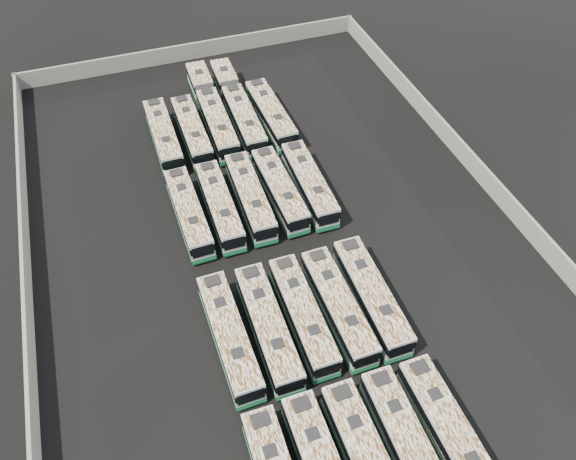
% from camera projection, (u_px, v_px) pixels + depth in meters
% --- Properties ---
extents(ground, '(140.00, 140.00, 0.00)m').
position_uv_depth(ground, '(285.00, 253.00, 51.76)').
color(ground, black).
rests_on(ground, ground).
extents(perimeter_wall, '(45.20, 73.20, 2.20)m').
position_uv_depth(perimeter_wall, '(285.00, 245.00, 50.95)').
color(perimeter_wall, slate).
rests_on(perimeter_wall, ground).
extents(bus_front_right, '(2.41, 10.85, 3.05)m').
position_uv_depth(bus_front_right, '(407.00, 446.00, 38.04)').
color(bus_front_right, silver).
rests_on(bus_front_right, ground).
extents(bus_front_far_right, '(2.43, 10.97, 3.08)m').
position_uv_depth(bus_front_far_right, '(449.00, 433.00, 38.62)').
color(bus_front_far_right, silver).
rests_on(bus_front_far_right, ground).
extents(bus_midfront_far_left, '(2.51, 11.16, 3.13)m').
position_uv_depth(bus_midfront_far_left, '(230.00, 336.00, 43.83)').
color(bus_midfront_far_left, silver).
rests_on(bus_midfront_far_left, ground).
extents(bus_midfront_left, '(2.48, 11.22, 3.15)m').
position_uv_depth(bus_midfront_left, '(268.00, 327.00, 44.39)').
color(bus_midfront_left, silver).
rests_on(bus_midfront_left, ground).
extents(bus_midfront_center, '(2.38, 10.87, 3.06)m').
position_uv_depth(bus_midfront_center, '(303.00, 315.00, 45.23)').
color(bus_midfront_center, silver).
rests_on(bus_midfront_center, ground).
extents(bus_midfront_right, '(2.43, 10.97, 3.08)m').
position_uv_depth(bus_midfront_right, '(338.00, 307.00, 45.78)').
color(bus_midfront_right, silver).
rests_on(bus_midfront_right, ground).
extents(bus_midfront_far_right, '(2.52, 11.22, 3.15)m').
position_uv_depth(bus_midfront_far_right, '(371.00, 296.00, 46.45)').
color(bus_midfront_far_right, silver).
rests_on(bus_midfront_far_right, ground).
extents(bus_midback_far_left, '(2.48, 10.79, 3.03)m').
position_uv_depth(bus_midback_far_left, '(189.00, 213.00, 53.09)').
color(bus_midback_far_left, silver).
rests_on(bus_midback_far_left, ground).
extents(bus_midback_left, '(2.36, 10.75, 3.02)m').
position_uv_depth(bus_midback_left, '(220.00, 206.00, 53.74)').
color(bus_midback_left, silver).
rests_on(bus_midback_left, ground).
extents(bus_midback_center, '(2.55, 10.99, 3.08)m').
position_uv_depth(bus_midback_center, '(250.00, 197.00, 54.54)').
color(bus_midback_center, silver).
rests_on(bus_midback_center, ground).
extents(bus_midback_right, '(2.50, 10.81, 3.03)m').
position_uv_depth(bus_midback_right, '(280.00, 190.00, 55.26)').
color(bus_midback_right, silver).
rests_on(bus_midback_right, ground).
extents(bus_midback_far_right, '(2.51, 10.95, 3.07)m').
position_uv_depth(bus_midback_far_right, '(309.00, 184.00, 55.81)').
color(bus_midback_far_right, silver).
rests_on(bus_midback_far_right, ground).
extents(bus_back_far_left, '(2.34, 11.01, 3.10)m').
position_uv_depth(bus_back_far_left, '(164.00, 136.00, 61.02)').
color(bus_back_far_left, silver).
rests_on(bus_back_far_left, ground).
extents(bus_back_left, '(2.34, 10.79, 3.04)m').
position_uv_depth(bus_back_left, '(192.00, 131.00, 61.62)').
color(bus_back_left, silver).
rests_on(bus_back_left, ground).
extents(bus_back_center, '(2.70, 17.30, 3.13)m').
position_uv_depth(bus_back_center, '(212.00, 110.00, 64.29)').
color(bus_back_center, silver).
rests_on(bus_back_center, ground).
extents(bus_back_right, '(2.65, 17.15, 3.10)m').
position_uv_depth(bus_back_right, '(238.00, 106.00, 64.83)').
color(bus_back_right, silver).
rests_on(bus_back_right, ground).
extents(bus_back_far_right, '(2.64, 11.24, 3.15)m').
position_uv_depth(bus_back_far_right, '(271.00, 115.00, 63.62)').
color(bus_back_far_right, silver).
rests_on(bus_back_far_right, ground).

